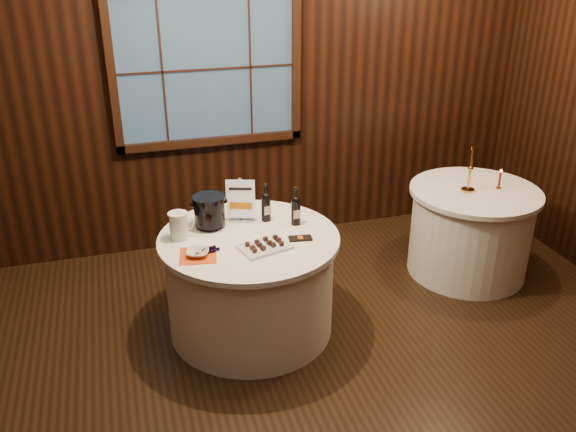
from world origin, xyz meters
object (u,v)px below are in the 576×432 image
object	(u,v)px
main_table	(250,283)
sign_stand	(241,207)
side_table	(470,231)
red_candle	(499,181)
chocolate_box	(300,238)
port_bottle_left	(266,205)
brass_candlestick	(470,175)
cracker_bowl	(198,253)
chocolate_plate	(265,246)
ice_bucket	(209,211)
glass_pitcher	(179,225)
grape_bunch	(212,249)
port_bottle_right	(296,208)

from	to	relation	value
main_table	sign_stand	bearing A→B (deg)	88.53
side_table	red_candle	bearing A→B (deg)	-11.21
side_table	chocolate_box	size ratio (longest dim) A/B	6.67
port_bottle_left	side_table	bearing A→B (deg)	-4.33
chocolate_box	brass_candlestick	bearing A→B (deg)	23.48
sign_stand	cracker_bowl	bearing A→B (deg)	-113.35
port_bottle_left	chocolate_plate	bearing A→B (deg)	-112.55
chocolate_box	brass_candlestick	distance (m)	1.65
port_bottle_left	ice_bucket	bearing A→B (deg)	172.09
chocolate_plate	chocolate_box	distance (m)	0.28
ice_bucket	brass_candlestick	size ratio (longest dim) A/B	0.61
sign_stand	chocolate_box	xyz separation A→B (m)	(0.33, -0.40, -0.11)
ice_bucket	brass_candlestick	xyz separation A→B (m)	(2.15, 0.07, 0.01)
sign_stand	glass_pitcher	distance (m)	0.50
ice_bucket	cracker_bowl	world-z (taller)	ice_bucket
sign_stand	chocolate_box	world-z (taller)	sign_stand
side_table	ice_bucket	bearing A→B (deg)	-178.07
main_table	grape_bunch	size ratio (longest dim) A/B	8.00
sign_stand	grape_bunch	distance (m)	0.52
side_table	port_bottle_right	distance (m)	1.72
port_bottle_right	glass_pitcher	distance (m)	0.84
port_bottle_left	brass_candlestick	xyz separation A→B (m)	(1.73, 0.07, 0.01)
side_table	port_bottle_left	world-z (taller)	port_bottle_left
main_table	port_bottle_right	xyz separation A→B (m)	(0.37, 0.10, 0.51)
main_table	grape_bunch	bearing A→B (deg)	-151.38
red_candle	sign_stand	bearing A→B (deg)	-179.86
main_table	ice_bucket	distance (m)	0.60
chocolate_plate	side_table	bearing A→B (deg)	14.61
port_bottle_left	red_candle	distance (m)	2.01
port_bottle_right	red_candle	size ratio (longest dim) A/B	1.69
main_table	ice_bucket	size ratio (longest dim) A/B	5.33
port_bottle_right	grape_bunch	xyz separation A→B (m)	(-0.66, -0.25, -0.11)
port_bottle_right	red_candle	distance (m)	1.82
main_table	red_candle	bearing A→B (deg)	6.85
side_table	grape_bunch	world-z (taller)	grape_bunch
port_bottle_right	chocolate_box	xyz separation A→B (m)	(-0.04, -0.24, -0.12)
sign_stand	chocolate_box	bearing A→B (deg)	-32.45
red_candle	chocolate_plate	bearing A→B (deg)	-167.59
sign_stand	brass_candlestick	distance (m)	1.91
ice_bucket	chocolate_plate	bearing A→B (deg)	-55.24
sign_stand	brass_candlestick	bearing A→B (deg)	19.40
cracker_bowl	port_bottle_left	bearing A→B (deg)	35.12
main_table	cracker_bowl	distance (m)	0.59
chocolate_box	cracker_bowl	world-z (taller)	cracker_bowl
port_bottle_left	brass_candlestick	bearing A→B (deg)	-4.52
main_table	ice_bucket	world-z (taller)	ice_bucket
chocolate_plate	port_bottle_left	bearing A→B (deg)	74.39
port_bottle_right	cracker_bowl	world-z (taller)	port_bottle_right
ice_bucket	cracker_bowl	bearing A→B (deg)	-110.55
chocolate_box	brass_candlestick	world-z (taller)	brass_candlestick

